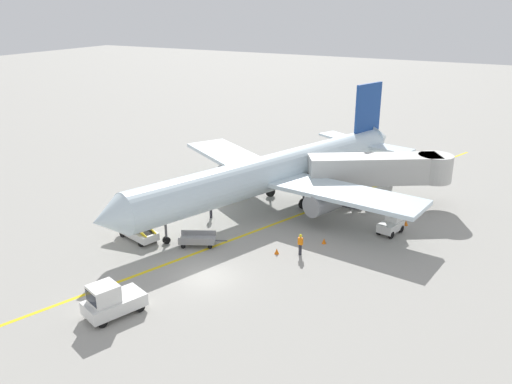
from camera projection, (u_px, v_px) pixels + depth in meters
The scene contains 13 objects.
ground_plane at pixel (207, 277), 36.82m from camera, with size 300.00×300.00×0.00m, color #9E9B93.
taxi_line_yellow at pixel (221, 244), 41.83m from camera, with size 0.30×80.00×0.01m, color yellow.
airliner at pixel (276, 171), 48.34m from camera, with size 27.54×34.23×10.10m.
jet_bridge at pixel (388, 169), 48.53m from camera, with size 12.25×8.82×4.85m.
pushback_tug at pixel (111, 301), 32.04m from camera, with size 3.01×4.03×2.20m.
baggage_tug_near_wing at pixel (392, 222), 43.52m from camera, with size 1.82×2.64×2.10m.
belt_loader_forward_hold at pixel (137, 230), 42.47m from camera, with size 5.16×2.57×2.59m.
baggage_cart_loaded at pixel (198, 240), 41.43m from camera, with size 3.72×2.64×0.94m.
ground_crew_marshaller at pixel (300, 244), 39.75m from camera, with size 0.36×0.24×1.70m.
ground_crew_wing_walker at pixel (211, 208), 46.51m from camera, with size 0.36×0.24×1.70m.
safety_cone_nose_left at pixel (406, 223), 45.22m from camera, with size 0.36×0.36×0.44m, color orange.
safety_cone_nose_right at pixel (324, 241), 41.81m from camera, with size 0.36×0.36×0.44m, color orange.
safety_cone_wingtip_left at pixel (277, 251), 40.11m from camera, with size 0.36×0.36×0.44m, color orange.
Camera 1 is at (18.44, -27.06, 18.17)m, focal length 37.04 mm.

